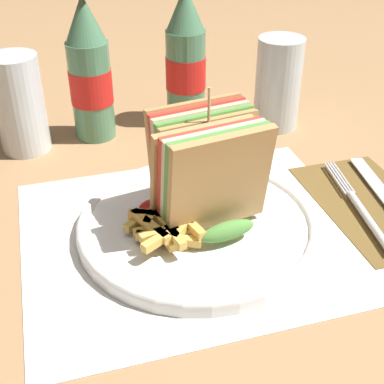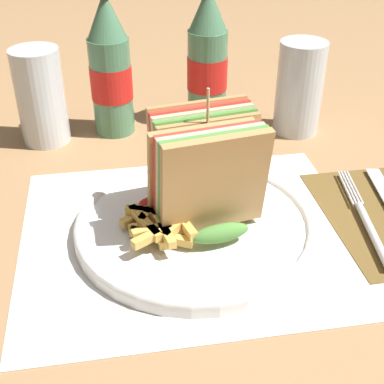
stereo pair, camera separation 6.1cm
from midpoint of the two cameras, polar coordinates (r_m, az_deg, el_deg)
name	(u,v)px [view 2 (the right image)]	position (r m, az deg, el deg)	size (l,w,h in m)	color
ground_plane	(201,231)	(0.62, 3.79, -4.28)	(4.00, 4.00, 0.00)	#9E754C
placemat	(191,234)	(0.61, 2.80, -4.61)	(0.38, 0.32, 0.00)	silver
plate_main	(195,223)	(0.61, 3.17, -3.44)	(0.27, 0.27, 0.02)	white
club_sandwich	(207,170)	(0.58, 4.63, 2.22)	(0.13, 0.13, 0.15)	tan
fries_pile	(159,223)	(0.58, -0.54, -3.38)	(0.09, 0.10, 0.02)	gold
ketchup_blob	(153,205)	(0.61, -1.32, -1.47)	(0.04, 0.03, 0.01)	maroon
napkin	(379,217)	(0.68, 21.81, -2.57)	(0.12, 0.21, 0.00)	brown
fork	(368,224)	(0.66, 20.82, -3.28)	(0.04, 0.19, 0.01)	silver
coke_bottle_near	(110,69)	(0.80, -6.52, 12.89)	(0.06, 0.06, 0.23)	#4C7F5B
coke_bottle_far	(207,60)	(0.84, 3.81, 13.86)	(0.06, 0.06, 0.23)	#4C7F5B
glass_near	(299,94)	(0.83, 13.43, 10.13)	(0.07, 0.07, 0.14)	silver
glass_far	(42,102)	(0.80, -13.67, 9.23)	(0.07, 0.07, 0.14)	silver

